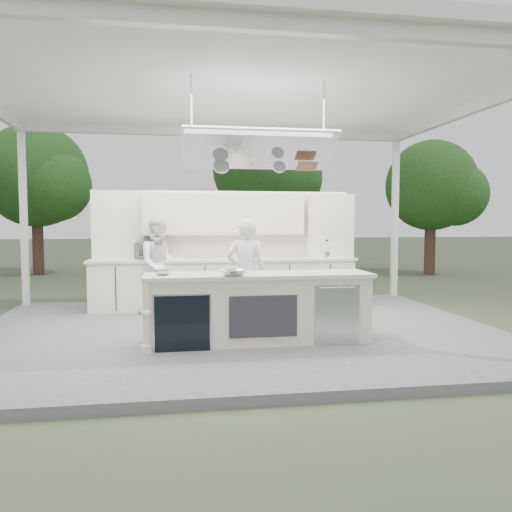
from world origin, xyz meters
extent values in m
plane|color=#424D35|center=(0.00, 0.00, 0.00)|extent=(90.00, 90.00, 0.00)
cube|color=slate|center=(0.00, 0.00, 0.06)|extent=(8.00, 6.00, 0.12)
cube|color=white|center=(3.90, 2.90, 1.85)|extent=(0.12, 0.12, 3.70)
cube|color=white|center=(-3.90, 2.90, 1.85)|extent=(0.12, 0.12, 3.70)
cube|color=white|center=(0.00, 0.00, 3.78)|extent=(8.20, 6.20, 0.16)
cube|color=white|center=(0.00, -2.90, 3.62)|extent=(8.00, 0.12, 0.16)
cube|color=white|center=(0.00, 2.90, 3.62)|extent=(8.00, 0.12, 0.16)
cube|color=white|center=(3.90, 0.00, 3.62)|extent=(0.12, 6.00, 0.16)
cube|color=white|center=(0.20, -0.90, 2.75)|extent=(2.00, 0.71, 0.43)
cube|color=white|center=(0.20, -0.90, 2.75)|extent=(2.06, 0.76, 0.46)
cylinder|color=white|center=(-0.70, -0.90, 3.23)|extent=(0.02, 0.02, 0.95)
cylinder|color=white|center=(1.10, -0.90, 3.23)|extent=(0.02, 0.02, 0.95)
cylinder|color=silver|center=(-0.30, -0.75, 2.53)|extent=(0.22, 0.14, 0.21)
cylinder|color=silver|center=(0.50, -0.80, 2.53)|extent=(0.18, 0.12, 0.18)
cube|color=brown|center=(0.90, -0.78, 2.55)|extent=(0.28, 0.18, 0.12)
cube|color=beige|center=(0.20, -0.90, 0.57)|extent=(3.00, 0.70, 0.90)
cube|color=white|center=(0.20, -0.90, 1.04)|extent=(3.10, 0.78, 0.05)
cylinder|color=beige|center=(-1.30, -1.25, 0.58)|extent=(0.11, 0.11, 0.92)
cube|color=black|center=(-0.85, -1.25, 0.48)|extent=(0.70, 0.04, 0.72)
cube|color=silver|center=(-0.85, -1.26, 0.48)|extent=(0.74, 0.03, 0.72)
cube|color=#2B2B2F|center=(0.20, -1.26, 0.54)|extent=(0.90, 0.02, 0.55)
cube|color=silver|center=(1.20, -1.26, 0.54)|extent=(0.62, 0.02, 0.78)
cube|color=beige|center=(0.00, 1.90, 0.57)|extent=(5.00, 0.65, 0.90)
cube|color=white|center=(0.00, 1.90, 1.04)|extent=(5.08, 0.72, 0.05)
cube|color=beige|center=(0.00, 2.20, 1.25)|extent=(5.00, 0.10, 2.25)
cube|color=beige|center=(0.00, 2.07, 1.92)|extent=(3.10, 0.38, 0.80)
cube|color=beige|center=(2.10, 2.02, 1.67)|extent=(0.90, 0.45, 1.30)
cube|color=brown|center=(2.10, 2.02, 1.67)|extent=(0.84, 0.40, 0.03)
cylinder|color=silver|center=(2.00, 1.88, 1.13)|extent=(0.20, 0.20, 0.12)
cylinder|color=black|center=(2.00, 1.88, 1.29)|extent=(0.17, 0.17, 0.20)
cylinder|color=black|center=(2.35, 1.88, 1.12)|extent=(0.16, 0.16, 0.10)
cone|color=black|center=(2.35, 1.88, 1.29)|extent=(0.14, 0.14, 0.24)
cylinder|color=#513728|center=(-5.50, 10.00, 1.05)|extent=(0.36, 0.36, 2.10)
sphere|color=#2D551F|center=(-5.50, 10.00, 3.29)|extent=(3.40, 3.40, 3.40)
sphere|color=#2D551F|center=(-4.82, 9.49, 2.95)|extent=(2.38, 2.38, 2.38)
cylinder|color=#513728|center=(2.50, 12.00, 1.22)|extent=(0.36, 0.36, 2.45)
sphere|color=#2D551F|center=(2.50, 12.00, 3.85)|extent=(4.00, 4.00, 4.00)
sphere|color=#2D551F|center=(3.30, 11.40, 3.45)|extent=(2.80, 2.80, 2.80)
cylinder|color=#513728|center=(7.50, 8.00, 0.96)|extent=(0.36, 0.36, 1.92)
sphere|color=#2D551F|center=(7.50, 8.00, 2.97)|extent=(3.00, 3.00, 3.00)
sphere|color=#2D551F|center=(8.10, 7.55, 2.67)|extent=(2.10, 2.10, 2.10)
imported|color=white|center=(0.16, 0.09, 0.97)|extent=(0.68, 0.51, 1.71)
imported|color=white|center=(-1.20, 1.55, 1.00)|extent=(1.00, 0.87, 1.75)
imported|color=silver|center=(-1.41, 2.08, 1.22)|extent=(0.63, 0.53, 0.30)
imported|color=silver|center=(-0.18, -1.15, 1.11)|extent=(0.45, 0.45, 0.08)
imported|color=#AFB1B6|center=(-1.10, -0.93, 1.10)|extent=(0.21, 0.21, 0.07)
camera|label=1|loc=(-0.91, -7.60, 1.78)|focal=35.00mm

